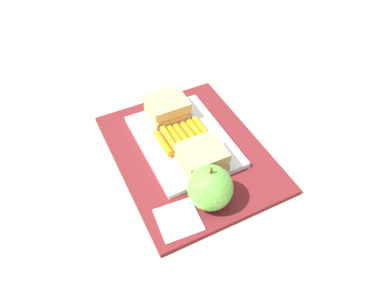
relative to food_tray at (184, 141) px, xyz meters
The scene contains 8 objects.
ground_plane 0.03m from the food_tray, ahead, with size 2.40×2.40×0.00m, color #B7AD99.
lunchbag_mat 0.03m from the food_tray, ahead, with size 0.36×0.28×0.01m, color maroon.
food_tray is the anchor object (origin of this frame).
sandwich_half_left 0.08m from the food_tray, behind, with size 0.07×0.08×0.04m.
sandwich_half_right 0.08m from the food_tray, ahead, with size 0.07×0.08×0.04m.
carrot_sticks_bundle 0.01m from the food_tray, 139.15° to the left, with size 0.08×0.10×0.02m.
apple 0.15m from the food_tray, ahead, with size 0.08×0.08×0.09m.
paper_napkin 0.18m from the food_tray, 28.64° to the right, with size 0.07×0.07×0.00m, color white.
Camera 1 is at (0.45, -0.22, 0.55)m, focal length 34.62 mm.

